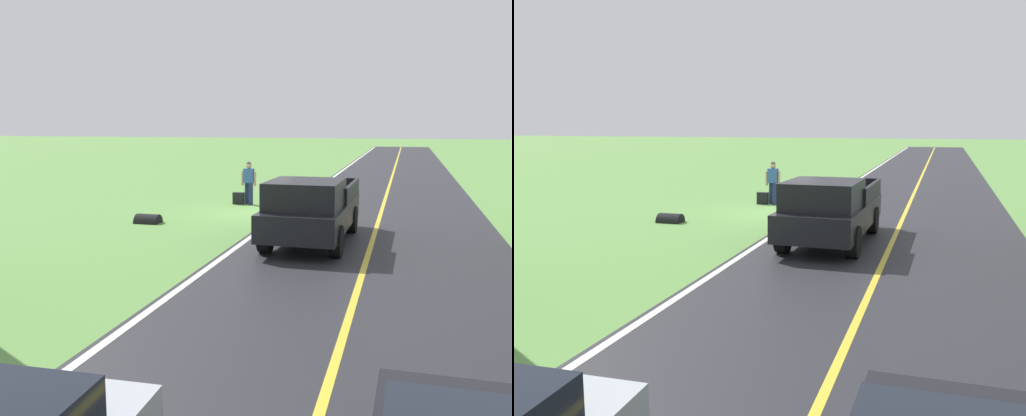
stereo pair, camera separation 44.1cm
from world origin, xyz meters
TOP-DOWN VIEW (x-y plane):
  - ground_plane at (0.00, 0.00)m, footprint 200.00×200.00m
  - road_surface at (-4.38, 0.00)m, footprint 7.25×120.00m
  - lane_edge_line at (-0.94, 0.00)m, footprint 0.16×117.60m
  - lane_centre_line at (-4.38, 0.00)m, footprint 0.14×117.60m
  - hitchhiker_walking at (0.91, -1.99)m, footprint 0.62×0.51m
  - suitcase_carried at (1.33, -1.90)m, footprint 0.47×0.21m
  - pickup_truck_passing at (-2.75, 4.71)m, footprint 2.17×5.44m
  - drainage_culvert at (2.98, 3.01)m, footprint 0.80×0.60m

SIDE VIEW (x-z plane):
  - ground_plane at x=0.00m, z-range 0.00..0.00m
  - drainage_culvert at x=2.98m, z-range -0.30..0.30m
  - road_surface at x=-4.38m, z-range 0.00..0.00m
  - lane_edge_line at x=-0.94m, z-range 0.00..0.01m
  - lane_centre_line at x=-4.38m, z-range 0.00..0.01m
  - suitcase_carried at x=1.33m, z-range 0.00..0.49m
  - pickup_truck_passing at x=-2.75m, z-range 0.06..1.88m
  - hitchhiker_walking at x=0.91m, z-range 0.11..1.85m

